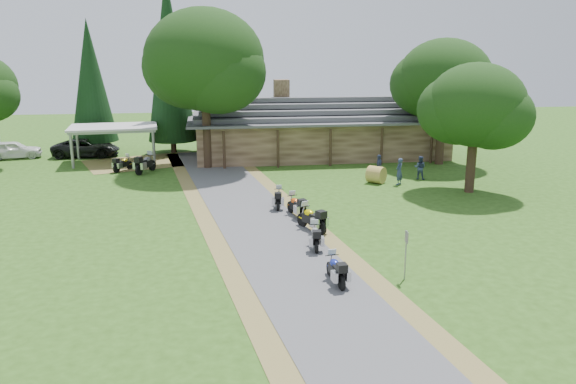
{
  "coord_description": "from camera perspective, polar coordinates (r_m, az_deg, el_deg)",
  "views": [
    {
      "loc": [
        -3.17,
        -21.47,
        8.5
      ],
      "look_at": [
        0.74,
        5.61,
        1.6
      ],
      "focal_mm": 35.0,
      "sensor_mm": 36.0,
      "label": 1
    }
  ],
  "objects": [
    {
      "name": "motorcycle_carport_b",
      "position": [
        41.4,
        -14.28,
        2.9
      ],
      "size": [
        1.61,
        2.23,
        1.47
      ],
      "primitive_type": null,
      "rotation": [
        0.0,
        0.0,
        1.09
      ],
      "color": "gray",
      "rests_on": "ground"
    },
    {
      "name": "oak_driveway",
      "position": [
        35.79,
        18.41,
        6.75
      ],
      "size": [
        5.89,
        5.89,
        8.66
      ],
      "primitive_type": null,
      "color": "black",
      "rests_on": "ground"
    },
    {
      "name": "motorcycle_row_b",
      "position": [
        24.85,
        2.8,
        -4.45
      ],
      "size": [
        0.73,
        1.74,
        1.16
      ],
      "primitive_type": null,
      "rotation": [
        0.0,
        0.0,
        1.46
      ],
      "color": "#A3A6AB",
      "rests_on": "ground"
    },
    {
      "name": "oak_lodge_left",
      "position": [
        41.65,
        -8.43,
        11.07
      ],
      "size": [
        8.6,
        8.6,
        12.73
      ],
      "primitive_type": null,
      "color": "black",
      "rests_on": "ground"
    },
    {
      "name": "motorcycle_row_a",
      "position": [
        21.27,
        4.88,
        -7.76
      ],
      "size": [
        0.72,
        1.75,
        1.16
      ],
      "primitive_type": null,
      "rotation": [
        0.0,
        0.0,
        1.67
      ],
      "color": "#1C299C",
      "rests_on": "ground"
    },
    {
      "name": "cedar_far",
      "position": [
        50.62,
        -19.35,
        10.05
      ],
      "size": [
        3.83,
        3.83,
        11.13
      ],
      "primitive_type": "cone",
      "color": "black",
      "rests_on": "ground"
    },
    {
      "name": "motorcycle_row_e",
      "position": [
        31.16,
        -0.97,
        -0.56
      ],
      "size": [
        0.84,
        1.78,
        1.17
      ],
      "primitive_type": null,
      "rotation": [
        0.0,
        0.0,
        1.4
      ],
      "color": "black",
      "rests_on": "ground"
    },
    {
      "name": "person_b",
      "position": [
        39.08,
        13.27,
        2.62
      ],
      "size": [
        0.65,
        0.6,
        1.88
      ],
      "primitive_type": "imported",
      "rotation": [
        0.0,
        0.0,
        2.6
      ],
      "color": "navy",
      "rests_on": "ground"
    },
    {
      "name": "driveway",
      "position": [
        26.99,
        -2.13,
        -4.22
      ],
      "size": [
        51.95,
        51.95,
        0.0
      ],
      "primitive_type": "plane",
      "rotation": [
        0.0,
        0.0,
        0.14
      ],
      "color": "#49494B",
      "rests_on": "ground"
    },
    {
      "name": "motorcycle_row_c",
      "position": [
        27.19,
        2.39,
        -2.59
      ],
      "size": [
        1.42,
        2.04,
        1.34
      ],
      "primitive_type": null,
      "rotation": [
        0.0,
        0.0,
        2.02
      ],
      "color": "#E9D500",
      "rests_on": "ground"
    },
    {
      "name": "car_white_sedan",
      "position": [
        50.62,
        -26.17,
        4.09
      ],
      "size": [
        3.43,
        5.87,
        1.84
      ],
      "primitive_type": "imported",
      "rotation": [
        0.0,
        0.0,
        1.78
      ],
      "color": "white",
      "rests_on": "ground"
    },
    {
      "name": "motorcycle_row_d",
      "position": [
        29.5,
        0.84,
        -1.32
      ],
      "size": [
        1.07,
        1.93,
        1.26
      ],
      "primitive_type": null,
      "rotation": [
        0.0,
        0.0,
        1.84
      ],
      "color": "#D75114",
      "rests_on": "ground"
    },
    {
      "name": "motorcycle_carport_a",
      "position": [
        42.45,
        -16.42,
        2.84
      ],
      "size": [
        1.47,
        1.73,
        1.18
      ],
      "primitive_type": null,
      "rotation": [
        0.0,
        0.0,
        0.94
      ],
      "color": "gold",
      "rests_on": "ground"
    },
    {
      "name": "person_c",
      "position": [
        38.52,
        9.22,
        2.75
      ],
      "size": [
        0.65,
        0.7,
        2.01
      ],
      "primitive_type": "imported",
      "rotation": [
        0.0,
        0.0,
        4.17
      ],
      "color": "navy",
      "rests_on": "ground"
    },
    {
      "name": "lodge",
      "position": [
        46.78,
        3.17,
        6.7
      ],
      "size": [
        21.4,
        9.4,
        4.9
      ],
      "primitive_type": null,
      "color": "#503B29",
      "rests_on": "ground"
    },
    {
      "name": "oak_lodge_right",
      "position": [
        44.33,
        15.5,
        9.42
      ],
      "size": [
        7.01,
        7.01,
        10.45
      ],
      "primitive_type": null,
      "color": "black",
      "rests_on": "ground"
    },
    {
      "name": "carport",
      "position": [
        46.07,
        -17.2,
        4.69
      ],
      "size": [
        6.97,
        5.01,
        2.85
      ],
      "primitive_type": null,
      "rotation": [
        0.0,
        0.0,
        0.1
      ],
      "color": "silver",
      "rests_on": "ground"
    },
    {
      "name": "cedar_near",
      "position": [
        48.59,
        -11.94,
        12.5
      ],
      "size": [
        4.1,
        4.1,
        14.69
      ],
      "primitive_type": "cone",
      "color": "black",
      "rests_on": "ground"
    },
    {
      "name": "sign_post",
      "position": [
        21.83,
        11.86,
        -6.32
      ],
      "size": [
        0.35,
        0.06,
        1.95
      ],
      "primitive_type": null,
      "color": "gray",
      "rests_on": "ground"
    },
    {
      "name": "car_dark_suv",
      "position": [
        49.16,
        -19.87,
        4.66
      ],
      "size": [
        2.71,
        5.88,
        2.21
      ],
      "primitive_type": "imported",
      "rotation": [
        0.0,
        0.0,
        1.53
      ],
      "color": "black",
      "rests_on": "ground"
    },
    {
      "name": "person_a",
      "position": [
        37.17,
        11.24,
        2.28
      ],
      "size": [
        0.71,
        0.71,
        2.06
      ],
      "primitive_type": "imported",
      "rotation": [
        0.0,
        0.0,
        3.92
      ],
      "color": "navy",
      "rests_on": "ground"
    },
    {
      "name": "hay_bale",
      "position": [
        37.48,
        8.95,
        1.75
      ],
      "size": [
        1.52,
        1.53,
        1.13
      ],
      "primitive_type": "cylinder",
      "rotation": [
        1.57,
        0.0,
        0.81
      ],
      "color": "olive",
      "rests_on": "ground"
    },
    {
      "name": "ground",
      "position": [
        23.31,
        0.16,
        -7.23
      ],
      "size": [
        120.0,
        120.0,
        0.0
      ],
      "primitive_type": "plane",
      "color": "#2B4B15",
      "rests_on": "ground"
    }
  ]
}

